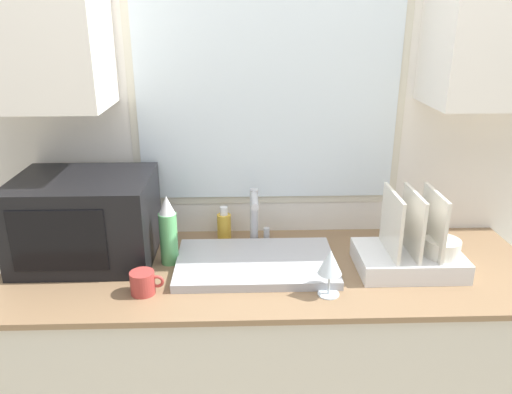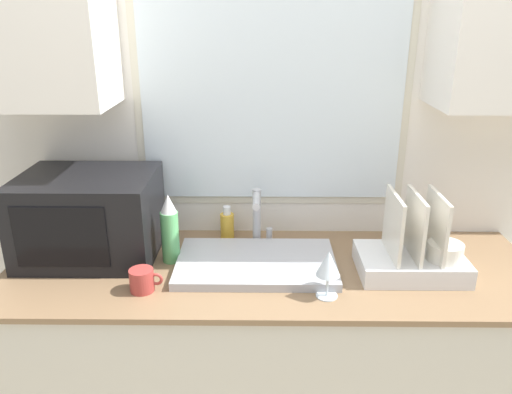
# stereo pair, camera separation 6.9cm
# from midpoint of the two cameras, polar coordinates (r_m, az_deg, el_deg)

# --- Properties ---
(countertop) EXTENTS (1.91, 0.66, 0.89)m
(countertop) POSITION_cam_midpoint_polar(r_m,az_deg,el_deg) (2.06, 2.69, -18.92)
(countertop) COLOR beige
(countertop) RESTS_ON ground_plane
(wall_back) EXTENTS (6.00, 0.38, 2.60)m
(wall_back) POSITION_cam_midpoint_polar(r_m,az_deg,el_deg) (1.95, 2.84, 9.27)
(wall_back) COLOR silver
(wall_back) RESTS_ON ground_plane
(sink_basin) EXTENTS (0.57, 0.35, 0.03)m
(sink_basin) POSITION_cam_midpoint_polar(r_m,az_deg,el_deg) (1.80, 1.12, -7.57)
(sink_basin) COLOR #B2B2B7
(sink_basin) RESTS_ON countertop
(faucet) EXTENTS (0.08, 0.16, 0.22)m
(faucet) POSITION_cam_midpoint_polar(r_m,az_deg,el_deg) (1.92, 1.24, -1.90)
(faucet) COLOR #B7B7BC
(faucet) RESTS_ON countertop
(microwave) EXTENTS (0.48, 0.39, 0.31)m
(microwave) POSITION_cam_midpoint_polar(r_m,az_deg,el_deg) (1.93, -17.51, -2.05)
(microwave) COLOR black
(microwave) RESTS_ON countertop
(dish_rack) EXTENTS (0.36, 0.25, 0.29)m
(dish_rack) POSITION_cam_midpoint_polar(r_m,az_deg,el_deg) (1.83, 18.69, -6.30)
(dish_rack) COLOR white
(dish_rack) RESTS_ON countertop
(spray_bottle) EXTENTS (0.06, 0.06, 0.26)m
(spray_bottle) POSITION_cam_midpoint_polar(r_m,az_deg,el_deg) (1.82, -8.75, -3.72)
(spray_bottle) COLOR #59B266
(spray_bottle) RESTS_ON countertop
(soap_bottle) EXTENTS (0.06, 0.06, 0.14)m
(soap_bottle) POSITION_cam_midpoint_polar(r_m,az_deg,el_deg) (2.01, -2.33, -3.21)
(soap_bottle) COLOR gold
(soap_bottle) RESTS_ON countertop
(mug_near_sink) EXTENTS (0.11, 0.08, 0.08)m
(mug_near_sink) POSITION_cam_midpoint_polar(r_m,az_deg,el_deg) (1.68, -11.71, -9.30)
(mug_near_sink) COLOR #A53833
(mug_near_sink) RESTS_ON countertop
(wine_glass) EXTENTS (0.08, 0.08, 0.16)m
(wine_glass) POSITION_cam_midpoint_polar(r_m,az_deg,el_deg) (1.60, 9.51, -7.65)
(wine_glass) COLOR silver
(wine_glass) RESTS_ON countertop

